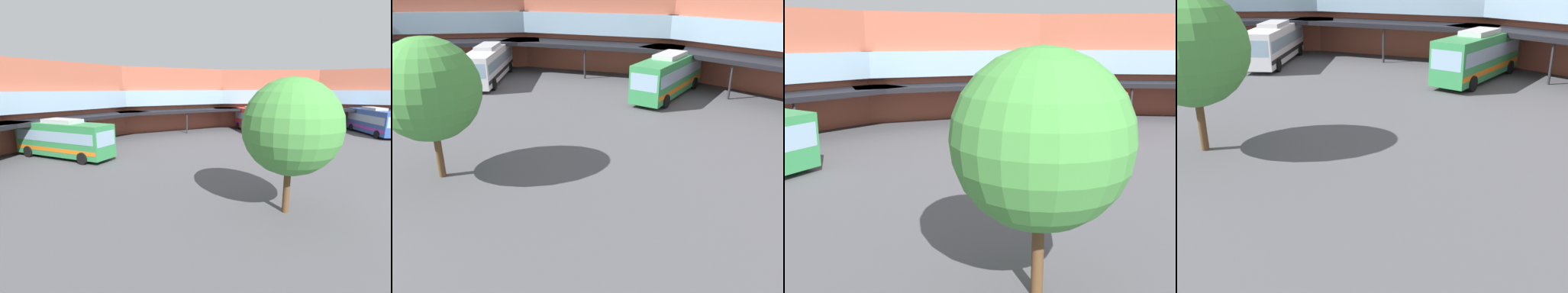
# 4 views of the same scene
# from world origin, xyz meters

# --- Properties ---
(station_building) EXTENTS (86.11, 45.53, 9.74)m
(station_building) POSITION_xyz_m (0.00, 24.27, 4.89)
(station_building) COLOR #AD5942
(station_building) RESTS_ON ground
(bus_0) EXTENTS (10.25, 7.61, 3.96)m
(bus_0) POSITION_xyz_m (29.26, 6.29, 2.00)
(bus_0) COLOR #2D519E
(bus_0) RESTS_ON ground
(bus_1) EXTENTS (4.65, 10.66, 3.79)m
(bus_1) POSITION_xyz_m (-4.48, 29.59, 1.91)
(bus_1) COLOR #338C4C
(bus_1) RESTS_ON ground
(bus_2) EXTENTS (9.87, 9.85, 3.88)m
(bus_2) POSITION_xyz_m (21.13, 21.20, 1.96)
(bus_2) COLOR red
(bus_2) RESTS_ON ground
(plaza_tree) EXTENTS (5.09, 5.09, 7.26)m
(plaza_tree) POSITION_xyz_m (-4.17, 8.10, 4.71)
(plaza_tree) COLOR brown
(plaza_tree) RESTS_ON ground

